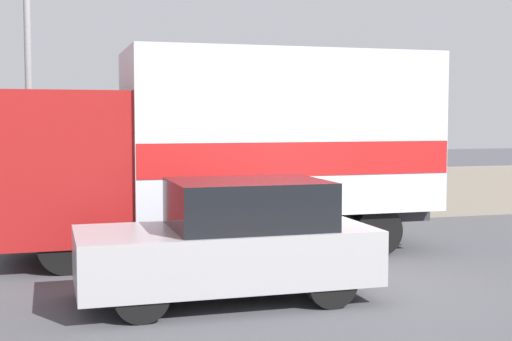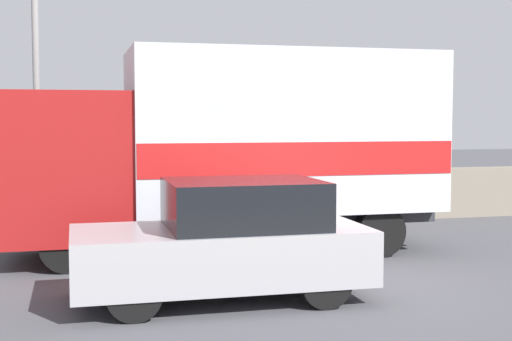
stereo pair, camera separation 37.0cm
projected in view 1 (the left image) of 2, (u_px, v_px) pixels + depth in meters
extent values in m
plane|color=#47474C|center=(303.00, 292.00, 9.82)|extent=(80.00, 80.00, 0.00)
cube|color=gray|center=(206.00, 200.00, 15.76)|extent=(60.00, 0.35, 1.20)
cylinder|color=gray|center=(28.00, 53.00, 14.06)|extent=(0.14, 0.14, 7.38)
cube|color=maroon|center=(64.00, 166.00, 11.77)|extent=(2.07, 2.27, 2.43)
cube|color=#2D2D33|center=(278.00, 215.00, 12.89)|extent=(5.41, 1.33, 0.25)
cube|color=silver|center=(278.00, 131.00, 12.78)|extent=(5.41, 2.42, 2.78)
cube|color=red|center=(278.00, 155.00, 12.81)|extent=(5.38, 2.44, 0.56)
cylinder|color=black|center=(67.00, 246.00, 10.93)|extent=(0.87, 0.28, 0.87)
cylinder|color=black|center=(64.00, 227.00, 12.78)|extent=(0.87, 0.28, 0.87)
cylinder|color=black|center=(377.00, 231.00, 12.40)|extent=(0.87, 0.28, 0.87)
cylinder|color=black|center=(334.00, 216.00, 14.25)|extent=(0.87, 0.28, 0.87)
cylinder|color=black|center=(319.00, 234.00, 12.09)|extent=(0.87, 0.28, 0.87)
cylinder|color=black|center=(283.00, 218.00, 13.95)|extent=(0.87, 0.28, 0.87)
cube|color=#9E9EA3|center=(225.00, 255.00, 9.34)|extent=(3.84, 1.73, 0.71)
cube|color=black|center=(248.00, 204.00, 9.38)|extent=(2.00, 1.59, 0.62)
cylinder|color=black|center=(141.00, 295.00, 8.31)|extent=(0.66, 0.20, 0.66)
cylinder|color=black|center=(128.00, 269.00, 9.74)|extent=(0.66, 0.20, 0.66)
cylinder|color=black|center=(331.00, 282.00, 8.98)|extent=(0.66, 0.20, 0.66)
cylinder|color=black|center=(292.00, 259.00, 10.41)|extent=(0.66, 0.20, 0.66)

